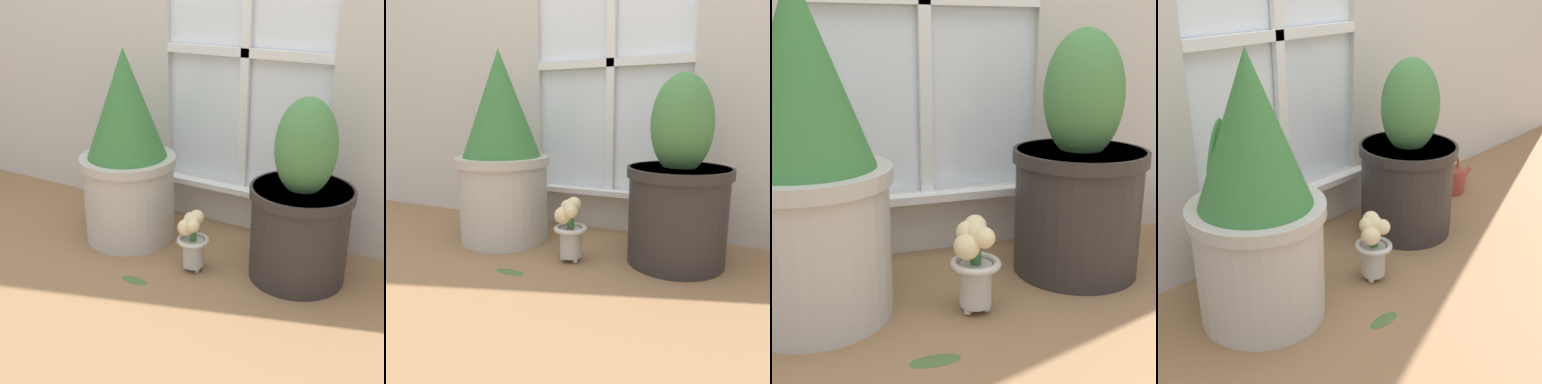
% 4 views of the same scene
% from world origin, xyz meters
% --- Properties ---
extents(ground_plane, '(10.00, 10.00, 0.00)m').
position_xyz_m(ground_plane, '(0.00, 0.00, 0.00)').
color(ground_plane, olive).
extents(potted_plant_left, '(0.39, 0.39, 0.79)m').
position_xyz_m(potted_plant_left, '(-0.36, 0.26, 0.37)').
color(potted_plant_left, '#B7B2A8').
rests_on(potted_plant_left, ground_plane).
extents(potted_plant_right, '(0.37, 0.37, 0.67)m').
position_xyz_m(potted_plant_right, '(0.36, 0.30, 0.27)').
color(potted_plant_right, '#2D2826').
rests_on(potted_plant_right, ground_plane).
extents(flower_vase, '(0.12, 0.12, 0.24)m').
position_xyz_m(flower_vase, '(0.00, 0.15, 0.14)').
color(flower_vase, '#BCB7AD').
rests_on(flower_vase, ground_plane).
extents(fallen_leaf, '(0.11, 0.04, 0.01)m').
position_xyz_m(fallen_leaf, '(-0.14, -0.03, 0.00)').
color(fallen_leaf, '#476633').
rests_on(fallen_leaf, ground_plane).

